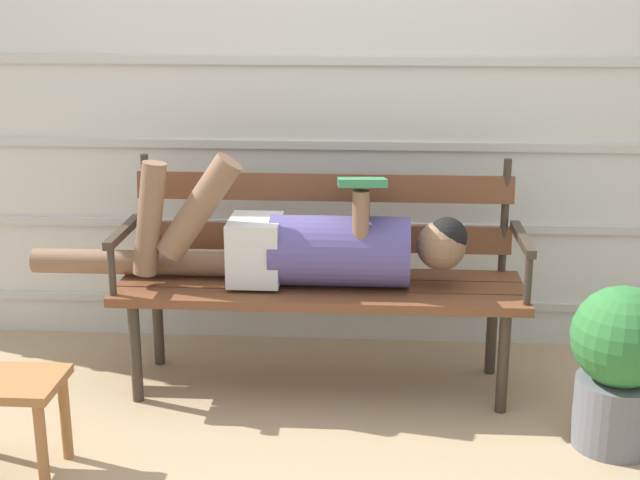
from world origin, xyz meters
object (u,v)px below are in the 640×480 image
potted_plant (620,362)px  reclining_person (303,245)px  park_bench (321,267)px  footstool (10,401)px

potted_plant → reclining_person: bearing=160.2°
park_bench → footstool: 1.27m
park_bench → reclining_person: size_ratio=0.92×
reclining_person → potted_plant: 1.23m
park_bench → potted_plant: (1.06, -0.47, -0.17)m
footstool → potted_plant: size_ratio=0.59×
footstool → potted_plant: 2.05m
park_bench → potted_plant: size_ratio=2.72×
footstool → park_bench: bearing=39.6°
park_bench → reclining_person: bearing=-133.7°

